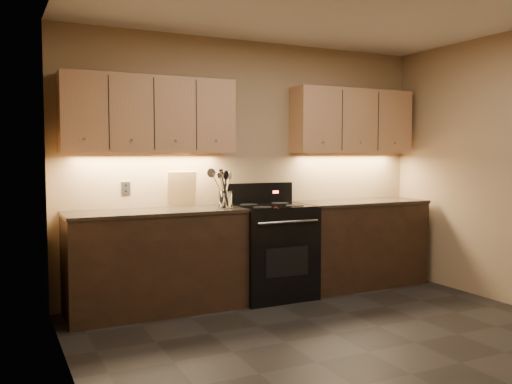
# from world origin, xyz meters

# --- Properties ---
(floor) EXTENTS (4.00, 4.00, 0.00)m
(floor) POSITION_xyz_m (0.00, 0.00, 0.00)
(floor) COLOR black
(floor) RESTS_ON ground
(wall_back) EXTENTS (4.00, 0.04, 2.60)m
(wall_back) POSITION_xyz_m (0.00, 2.00, 1.30)
(wall_back) COLOR #9E7B5D
(wall_back) RESTS_ON ground
(wall_left) EXTENTS (0.04, 4.00, 2.60)m
(wall_left) POSITION_xyz_m (-2.00, 0.00, 1.30)
(wall_left) COLOR #9E7B5D
(wall_left) RESTS_ON ground
(counter_left) EXTENTS (1.62, 0.62, 0.93)m
(counter_left) POSITION_xyz_m (-1.10, 1.70, 0.47)
(counter_left) COLOR black
(counter_left) RESTS_ON ground
(counter_right) EXTENTS (1.46, 0.62, 0.93)m
(counter_right) POSITION_xyz_m (1.18, 1.70, 0.47)
(counter_right) COLOR black
(counter_right) RESTS_ON ground
(stove) EXTENTS (0.76, 0.68, 1.14)m
(stove) POSITION_xyz_m (0.08, 1.68, 0.48)
(stove) COLOR black
(stove) RESTS_ON ground
(upper_cab_left) EXTENTS (1.60, 0.30, 0.70)m
(upper_cab_left) POSITION_xyz_m (-1.10, 1.85, 1.80)
(upper_cab_left) COLOR tan
(upper_cab_left) RESTS_ON wall_back
(upper_cab_right) EXTENTS (1.44, 0.30, 0.70)m
(upper_cab_right) POSITION_xyz_m (1.18, 1.85, 1.80)
(upper_cab_right) COLOR tan
(upper_cab_right) RESTS_ON wall_back
(outlet_plate) EXTENTS (0.08, 0.01, 0.12)m
(outlet_plate) POSITION_xyz_m (-1.30, 1.99, 1.12)
(outlet_plate) COLOR #B2B5BA
(outlet_plate) RESTS_ON wall_back
(utensil_crock) EXTENTS (0.16, 0.16, 0.16)m
(utensil_crock) POSITION_xyz_m (-0.42, 1.68, 1.01)
(utensil_crock) COLOR white
(utensil_crock) RESTS_ON counter_left
(cutting_board) EXTENTS (0.29, 0.15, 0.34)m
(cutting_board) POSITION_xyz_m (-0.77, 1.95, 1.10)
(cutting_board) COLOR #DDA877
(cutting_board) RESTS_ON counter_left
(wooden_spoon) EXTENTS (0.18, 0.14, 0.34)m
(wooden_spoon) POSITION_xyz_m (-0.45, 1.66, 1.12)
(wooden_spoon) COLOR #DDA877
(wooden_spoon) RESTS_ON utensil_crock
(black_spoon) EXTENTS (0.07, 0.10, 0.33)m
(black_spoon) POSITION_xyz_m (-0.42, 1.70, 1.11)
(black_spoon) COLOR black
(black_spoon) RESTS_ON utensil_crock
(black_turner) EXTENTS (0.16, 0.15, 0.38)m
(black_turner) POSITION_xyz_m (-0.40, 1.66, 1.13)
(black_turner) COLOR black
(black_turner) RESTS_ON utensil_crock
(steel_spatula) EXTENTS (0.19, 0.13, 0.37)m
(steel_spatula) POSITION_xyz_m (-0.40, 1.68, 1.12)
(steel_spatula) COLOR silver
(steel_spatula) RESTS_ON utensil_crock
(steel_skimmer) EXTENTS (0.26, 0.13, 0.39)m
(steel_skimmer) POSITION_xyz_m (-0.39, 1.67, 1.14)
(steel_skimmer) COLOR silver
(steel_skimmer) RESTS_ON utensil_crock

